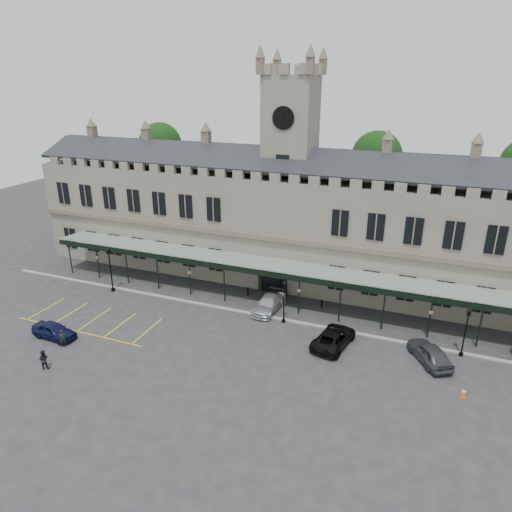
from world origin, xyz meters
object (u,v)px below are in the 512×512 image
(lamp_post_right, at_px, (466,328))
(car_van, at_px, (334,338))
(person_a, at_px, (63,339))
(lamp_post_mid, at_px, (284,298))
(clock_tower, at_px, (290,163))
(sign_board, at_px, (281,298))
(car_right_a, at_px, (430,353))
(car_left_a, at_px, (54,331))
(traffic_cone, at_px, (464,393))
(station_building, at_px, (288,223))
(car_taxi, at_px, (269,304))
(person_b, at_px, (44,359))
(lamp_post_left, at_px, (110,265))

(lamp_post_right, relative_size, car_van, 0.84)
(person_a, bearing_deg, lamp_post_mid, 2.48)
(clock_tower, xyz_separation_m, sign_board, (1.77, -7.38, -12.48))
(car_right_a, bearing_deg, car_left_a, -16.90)
(sign_board, distance_m, car_right_a, 15.43)
(clock_tower, height_order, traffic_cone, clock_tower)
(car_left_a, bearing_deg, traffic_cone, -78.90)
(lamp_post_right, relative_size, car_right_a, 0.94)
(car_left_a, relative_size, person_a, 2.66)
(station_building, height_order, car_taxi, station_building)
(station_building, bearing_deg, car_left_a, -125.67)
(car_left_a, height_order, car_taxi, car_taxi)
(car_right_a, distance_m, person_a, 30.85)
(clock_tower, height_order, person_b, clock_tower)
(car_left_a, relative_size, car_right_a, 0.89)
(lamp_post_mid, relative_size, sign_board, 3.37)
(clock_tower, relative_size, sign_board, 19.07)
(lamp_post_left, height_order, lamp_post_mid, lamp_post_left)
(clock_tower, height_order, car_taxi, clock_tower)
(lamp_post_right, relative_size, person_b, 2.72)
(lamp_post_left, bearing_deg, traffic_cone, -8.60)
(car_taxi, relative_size, car_right_a, 1.06)
(lamp_post_right, bearing_deg, station_building, 150.24)
(lamp_post_left, bearing_deg, person_a, -73.86)
(lamp_post_mid, height_order, person_b, lamp_post_mid)
(clock_tower, relative_size, lamp_post_right, 5.51)
(lamp_post_mid, xyz_separation_m, person_a, (-16.36, -11.00, -1.80))
(traffic_cone, height_order, person_b, person_b)
(lamp_post_mid, height_order, sign_board, lamp_post_mid)
(person_a, xyz_separation_m, person_b, (0.91, -3.04, 0.03))
(lamp_post_mid, height_order, person_a, lamp_post_mid)
(lamp_post_left, height_order, lamp_post_right, lamp_post_left)
(lamp_post_left, height_order, car_taxi, lamp_post_left)
(lamp_post_mid, relative_size, lamp_post_right, 0.97)
(clock_tower, relative_size, car_taxi, 4.89)
(clock_tower, bearing_deg, sign_board, -76.53)
(lamp_post_left, relative_size, car_taxi, 1.02)
(traffic_cone, distance_m, car_van, 10.85)
(clock_tower, xyz_separation_m, car_van, (8.45, -13.09, -12.36))
(lamp_post_right, xyz_separation_m, car_taxi, (-17.74, 1.69, -1.93))
(sign_board, relative_size, car_right_a, 0.27)
(car_taxi, bearing_deg, car_right_a, -10.13)
(lamp_post_right, height_order, car_van, lamp_post_right)
(car_left_a, bearing_deg, station_building, -32.21)
(lamp_post_left, bearing_deg, person_b, -73.76)
(car_left_a, distance_m, car_taxi, 19.92)
(traffic_cone, bearing_deg, car_taxi, 157.53)
(traffic_cone, relative_size, car_van, 0.13)
(car_left_a, xyz_separation_m, car_taxi, (16.00, 11.87, 0.01))
(car_left_a, xyz_separation_m, car_van, (23.45, 7.90, 0.02))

